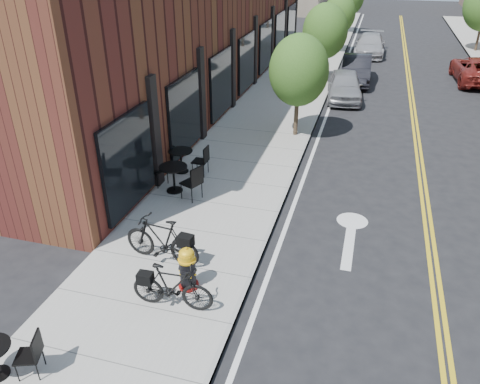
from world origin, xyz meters
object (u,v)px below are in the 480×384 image
(bistro_set_c, at_px, (181,158))
(parked_car_a, at_px, (345,85))
(bicycle_right, at_px, (172,287))
(parked_car_far, at_px, (477,70))
(bicycle_left, at_px, (162,240))
(parked_car_c, at_px, (370,45))
(fire_hydrant, at_px, (188,268))
(parked_car_b, at_px, (356,69))
(bistro_set_b, at_px, (174,175))

(bistro_set_c, distance_m, parked_car_a, 10.83)
(bicycle_right, xyz_separation_m, parked_car_far, (8.73, 20.93, 0.04))
(bicycle_left, xyz_separation_m, parked_car_c, (3.79, 24.96, -0.03))
(bicycle_left, bearing_deg, fire_hydrant, 58.38)
(fire_hydrant, distance_m, parked_car_c, 25.85)
(bicycle_left, xyz_separation_m, bicycle_right, (0.86, -1.41, -0.06))
(parked_car_c, distance_m, parked_car_far, 7.96)
(parked_car_b, height_order, parked_car_c, parked_car_b)
(fire_hydrant, xyz_separation_m, parked_car_c, (2.87, 25.69, 0.06))
(parked_car_a, height_order, parked_car_c, parked_car_a)
(bicycle_right, bearing_deg, bistro_set_c, 17.59)
(parked_car_a, bearing_deg, parked_car_far, 31.14)
(bicycle_left, distance_m, bicycle_right, 1.65)
(bicycle_left, height_order, parked_car_a, parked_car_a)
(bicycle_left, relative_size, parked_car_b, 0.45)
(bistro_set_c, distance_m, parked_car_c, 21.00)
(bicycle_right, xyz_separation_m, parked_car_a, (2.13, 15.93, 0.03))
(fire_hydrant, xyz_separation_m, bicycle_right, (-0.06, -0.69, 0.03))
(bistro_set_b, bearing_deg, bistro_set_c, 125.82)
(bistro_set_b, bearing_deg, parked_car_b, 95.69)
(bistro_set_c, height_order, parked_car_a, parked_car_a)
(bistro_set_c, xyz_separation_m, parked_car_far, (11.00, 14.90, 0.07))
(parked_car_a, distance_m, parked_car_b, 3.27)
(parked_car_far, bearing_deg, bistro_set_b, 54.15)
(bicycle_right, height_order, bistro_set_c, bicycle_right)
(fire_hydrant, distance_m, bicycle_right, 0.69)
(fire_hydrant, distance_m, bistro_set_b, 4.51)
(bicycle_left, distance_m, parked_car_c, 25.25)
(bicycle_right, xyz_separation_m, parked_car_b, (2.47, 19.17, 0.06))
(fire_hydrant, height_order, bistro_set_b, bistro_set_b)
(parked_car_a, bearing_deg, parked_car_b, 77.92)
(parked_car_c, xyz_separation_m, parked_car_far, (5.80, -5.45, 0.01))
(bicycle_left, height_order, parked_car_c, parked_car_c)
(bicycle_right, height_order, bistro_set_b, bistro_set_b)
(bistro_set_b, distance_m, parked_car_c, 22.20)
(bistro_set_c, bearing_deg, parked_car_far, 54.89)
(bicycle_right, height_order, parked_car_c, parked_car_c)
(bicycle_right, distance_m, parked_car_b, 19.33)
(bistro_set_b, height_order, parked_car_b, parked_car_b)
(bistro_set_c, xyz_separation_m, parked_car_c, (5.20, 20.35, 0.06))
(parked_car_c, bearing_deg, parked_car_b, -93.40)
(bicycle_right, relative_size, parked_car_b, 0.40)
(bistro_set_b, xyz_separation_m, parked_car_c, (4.90, 21.65, 0.02))
(bicycle_left, xyz_separation_m, parked_car_a, (2.99, 14.51, -0.03))
(fire_hydrant, height_order, bistro_set_c, fire_hydrant)
(bistro_set_b, bearing_deg, fire_hydrant, -40.51)
(parked_car_a, xyz_separation_m, parked_car_c, (0.80, 10.45, -0.00))
(bistro_set_c, height_order, parked_car_c, parked_car_c)
(bistro_set_b, xyz_separation_m, bistro_set_c, (-0.30, 1.31, -0.05))
(bicycle_right, xyz_separation_m, bistro_set_c, (-2.27, 6.03, -0.03))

